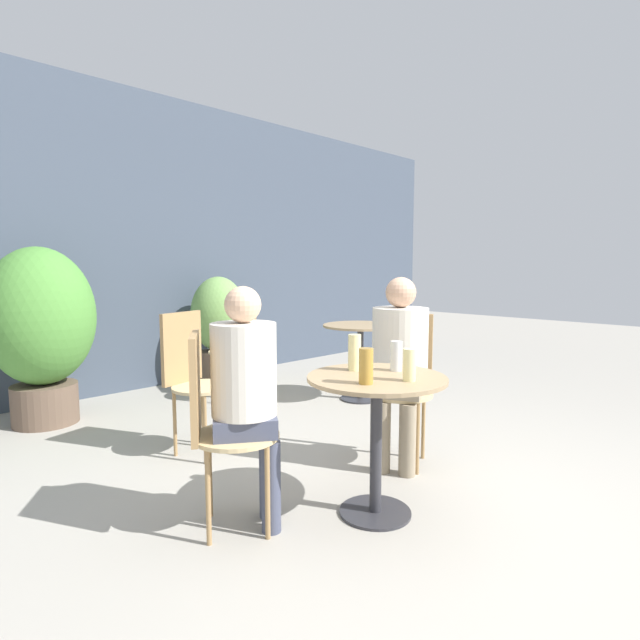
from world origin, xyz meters
TOP-DOWN VIEW (x-y plane):
  - ground_plane at (0.00, 0.00)m, footprint 20.00×20.00m
  - storefront_wall at (0.00, 3.60)m, footprint 10.00×0.06m
  - cafe_table_near at (-0.14, 0.21)m, footprint 0.70×0.70m
  - cafe_table_far at (1.48, 1.70)m, footprint 0.70×0.70m
  - bistro_chair_0 at (0.57, 0.56)m, footprint 0.46×0.45m
  - bistro_chair_1 at (-0.80, 0.65)m, footprint 0.47×0.46m
  - bistro_chair_2 at (-0.34, 1.65)m, footprint 0.43×0.44m
  - bistro_chair_3 at (0.71, 2.55)m, footprint 0.45×0.43m
  - seated_person_0 at (0.43, 0.49)m, footprint 0.42×0.41m
  - seated_person_1 at (-0.67, 0.57)m, footprint 0.39×0.38m
  - beer_glass_0 at (-0.12, 0.04)m, footprint 0.06×0.06m
  - beer_glass_1 at (0.03, 0.22)m, footprint 0.06×0.06m
  - beer_glass_2 at (-0.12, 0.38)m, footprint 0.07×0.07m
  - beer_glass_3 at (-0.31, 0.15)m, footprint 0.07×0.07m
  - potted_plant_0 at (-0.87, 3.01)m, footprint 0.82×0.82m
  - potted_plant_1 at (0.88, 3.16)m, footprint 0.58×0.58m

SIDE VIEW (x-z plane):
  - ground_plane at x=0.00m, z-range 0.00..0.00m
  - cafe_table_near at x=-0.14m, z-range 0.19..0.90m
  - cafe_table_far at x=1.48m, z-range 0.19..0.91m
  - bistro_chair_0 at x=0.57m, z-range 0.09..1.04m
  - bistro_chair_1 at x=-0.80m, z-range 0.09..1.04m
  - bistro_chair_2 at x=-0.34m, z-range 0.09..1.04m
  - bistro_chair_3 at x=0.71m, z-range 0.09..1.04m
  - potted_plant_1 at x=0.88m, z-range 0.07..1.22m
  - seated_person_1 at x=-0.67m, z-range 0.12..1.29m
  - seated_person_0 at x=0.43m, z-range 0.11..1.31m
  - beer_glass_0 at x=-0.12m, z-range 0.72..0.87m
  - beer_glass_1 at x=0.03m, z-range 0.72..0.87m
  - beer_glass_3 at x=-0.31m, z-range 0.72..0.88m
  - potted_plant_0 at x=-0.87m, z-range 0.09..1.51m
  - beer_glass_2 at x=-0.12m, z-range 0.72..0.90m
  - storefront_wall at x=0.00m, z-range 0.00..3.00m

